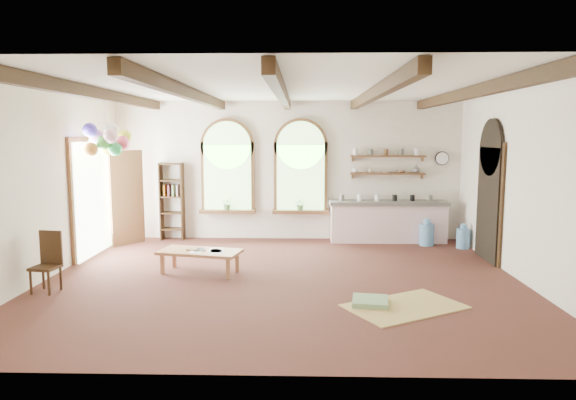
{
  "coord_description": "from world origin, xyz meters",
  "views": [
    {
      "loc": [
        0.33,
        -8.45,
        2.44
      ],
      "look_at": [
        0.08,
        0.6,
        1.29
      ],
      "focal_mm": 32.0,
      "sensor_mm": 36.0,
      "label": 1
    }
  ],
  "objects_px": {
    "coffee_table": "(200,253)",
    "balloon_cluster": "(106,140)",
    "kitchen_counter": "(388,221)",
    "side_chair": "(47,275)"
  },
  "relations": [
    {
      "from": "side_chair",
      "to": "kitchen_counter",
      "type": "bearing_deg",
      "value": 33.78
    },
    {
      "from": "kitchen_counter",
      "to": "balloon_cluster",
      "type": "relative_size",
      "value": 2.3
    },
    {
      "from": "coffee_table",
      "to": "balloon_cluster",
      "type": "relative_size",
      "value": 1.32
    },
    {
      "from": "kitchen_counter",
      "to": "coffee_table",
      "type": "bearing_deg",
      "value": -143.3
    },
    {
      "from": "coffee_table",
      "to": "balloon_cluster",
      "type": "bearing_deg",
      "value": 155.0
    },
    {
      "from": "kitchen_counter",
      "to": "side_chair",
      "type": "xyz_separation_m",
      "value": [
        -5.95,
        -3.98,
        -0.2
      ]
    },
    {
      "from": "coffee_table",
      "to": "side_chair",
      "type": "relative_size",
      "value": 1.62
    },
    {
      "from": "kitchen_counter",
      "to": "side_chair",
      "type": "distance_m",
      "value": 7.16
    },
    {
      "from": "coffee_table",
      "to": "side_chair",
      "type": "distance_m",
      "value": 2.47
    },
    {
      "from": "balloon_cluster",
      "to": "kitchen_counter",
      "type": "bearing_deg",
      "value": 18.52
    }
  ]
}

